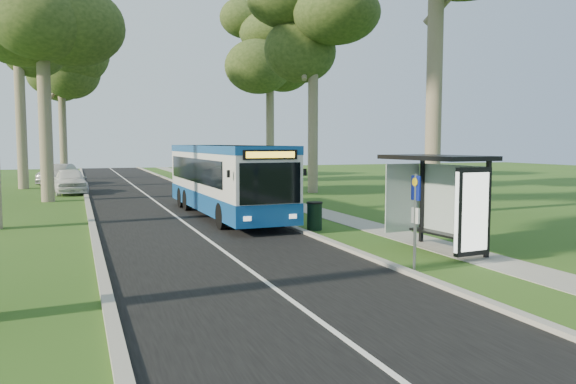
% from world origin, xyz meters
% --- Properties ---
extents(ground, '(120.00, 120.00, 0.00)m').
position_xyz_m(ground, '(0.00, 0.00, 0.00)').
color(ground, '#294E18').
rests_on(ground, ground).
extents(road, '(7.00, 100.00, 0.02)m').
position_xyz_m(road, '(-3.50, 10.00, 0.01)').
color(road, black).
rests_on(road, ground).
extents(kerb_east, '(0.25, 100.00, 0.12)m').
position_xyz_m(kerb_east, '(0.00, 10.00, 0.06)').
color(kerb_east, '#9E9B93').
rests_on(kerb_east, ground).
extents(kerb_west, '(0.25, 100.00, 0.12)m').
position_xyz_m(kerb_west, '(-7.00, 10.00, 0.06)').
color(kerb_west, '#9E9B93').
rests_on(kerb_west, ground).
extents(centre_line, '(0.12, 100.00, 0.00)m').
position_xyz_m(centre_line, '(-3.50, 10.00, 0.02)').
color(centre_line, white).
rests_on(centre_line, road).
extents(footpath, '(1.50, 100.00, 0.02)m').
position_xyz_m(footpath, '(3.00, 10.00, 0.01)').
color(footpath, gray).
rests_on(footpath, ground).
extents(bus, '(2.68, 11.76, 3.10)m').
position_xyz_m(bus, '(-1.48, 8.44, 1.61)').
color(bus, silver).
rests_on(bus, ground).
extents(bus_stop_sign, '(0.09, 0.34, 2.45)m').
position_xyz_m(bus_stop_sign, '(0.30, -3.55, 1.53)').
color(bus_stop_sign, gray).
rests_on(bus_stop_sign, ground).
extents(bus_shelter, '(2.11, 3.48, 2.85)m').
position_xyz_m(bus_shelter, '(2.49, -1.95, 2.02)').
color(bus_shelter, black).
rests_on(bus_shelter, ground).
extents(litter_bin, '(0.60, 0.60, 1.05)m').
position_xyz_m(litter_bin, '(0.66, 3.55, 0.53)').
color(litter_bin, black).
rests_on(litter_bin, ground).
extents(car_white, '(2.24, 4.89, 1.62)m').
position_xyz_m(car_white, '(-7.89, 22.88, 0.81)').
color(car_white, white).
rests_on(car_white, ground).
extents(car_silver, '(2.97, 5.15, 1.61)m').
position_xyz_m(car_silver, '(-8.84, 30.92, 0.80)').
color(car_silver, '#96989C').
rests_on(car_silver, ground).
extents(tree_west_d, '(5.20, 5.20, 16.29)m').
position_xyz_m(tree_west_d, '(-11.00, 28.00, 12.06)').
color(tree_west_d, '#7A6B56').
rests_on(tree_west_d, ground).
extents(tree_west_e, '(5.20, 5.20, 13.73)m').
position_xyz_m(tree_west_e, '(-8.50, 38.00, 10.18)').
color(tree_west_e, '#7A6B56').
rests_on(tree_west_e, ground).
extents(tree_east_c, '(5.20, 5.20, 14.09)m').
position_xyz_m(tree_east_c, '(6.80, 18.00, 10.44)').
color(tree_east_c, '#7A6B56').
rests_on(tree_east_c, ground).
extents(tree_east_d, '(5.20, 5.20, 15.62)m').
position_xyz_m(tree_east_d, '(8.00, 30.00, 11.57)').
color(tree_east_d, '#7A6B56').
rests_on(tree_east_d, ground).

